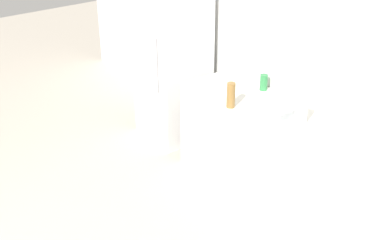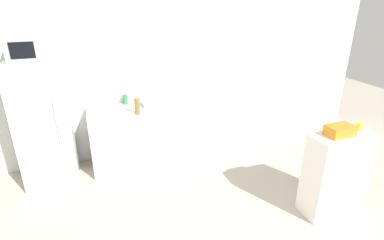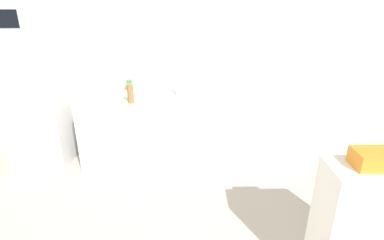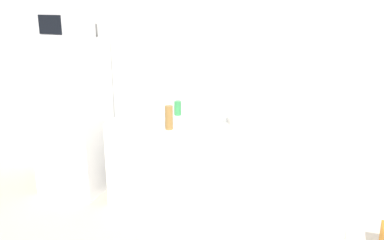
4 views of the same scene
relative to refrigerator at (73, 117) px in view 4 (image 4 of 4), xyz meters
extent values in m
cube|color=silver|center=(1.51, 0.40, 0.46)|extent=(8.00, 0.06, 2.60)
cube|color=silver|center=(0.00, 0.00, 0.00)|extent=(0.67, 0.60, 1.68)
cylinder|color=#B7B7BC|center=(0.18, -0.32, 0.13)|extent=(0.02, 0.02, 0.59)
cube|color=#BCBCC1|center=(0.00, 0.00, 1.00)|extent=(0.48, 0.36, 0.31)
cube|color=black|center=(-0.05, -0.18, 1.00)|extent=(0.26, 0.01, 0.19)
cube|color=silver|center=(1.37, 0.04, -0.39)|extent=(1.67, 0.63, 0.89)
cube|color=#9EA3A8|center=(1.51, 0.09, 0.08)|extent=(0.34, 0.28, 0.06)
cylinder|color=olive|center=(1.22, -0.20, 0.17)|extent=(0.08, 0.08, 0.23)
cylinder|color=#2D7F42|center=(1.12, 0.28, 0.13)|extent=(0.07, 0.07, 0.15)
cylinder|color=white|center=(1.79, 0.08, 0.16)|extent=(0.10, 0.10, 0.22)
camera|label=1|loc=(4.43, -2.94, 2.18)|focal=50.00mm
camera|label=2|loc=(0.59, -4.11, 1.56)|focal=28.00mm
camera|label=3|loc=(1.87, -3.58, 1.18)|focal=28.00mm
camera|label=4|loc=(2.71, -3.79, 1.32)|focal=40.00mm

